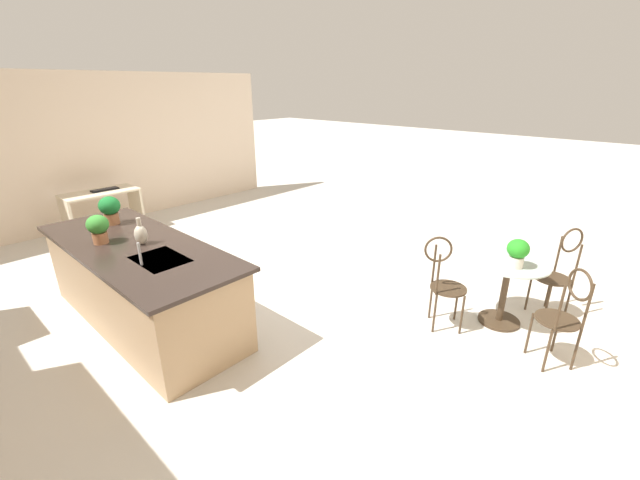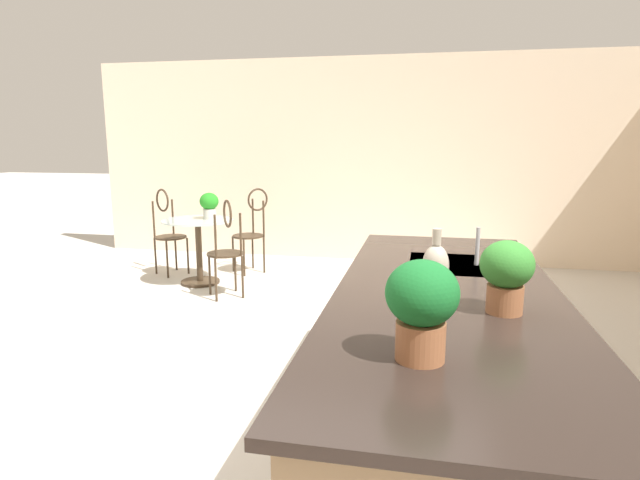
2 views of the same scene
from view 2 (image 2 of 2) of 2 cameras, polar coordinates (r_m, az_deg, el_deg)
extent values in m
plane|color=beige|center=(3.31, -2.87, -18.57)|extent=(40.00, 40.00, 0.00)
cube|color=beige|center=(7.09, 5.71, 8.63)|extent=(0.12, 7.80, 2.70)
cube|color=tan|center=(2.76, 13.35, -14.92)|extent=(2.70, 0.96, 0.88)
cube|color=#2D231E|center=(2.59, 13.79, -5.73)|extent=(2.80, 1.06, 0.04)
cube|color=#B2B5BA|center=(3.12, 13.45, -2.78)|extent=(0.56, 0.40, 0.03)
cylinder|color=#3D2D1E|center=(6.18, -12.97, -4.48)|extent=(0.44, 0.44, 0.03)
cylinder|color=#3D2D1E|center=(6.10, -13.11, -1.19)|extent=(0.07, 0.07, 0.69)
cylinder|color=#B2C6C1|center=(6.04, -13.26, 2.10)|extent=(0.80, 0.80, 0.01)
cylinder|color=#3D2D1E|center=(6.60, -14.28, -1.70)|extent=(0.03, 0.03, 0.45)
cylinder|color=#3D2D1E|center=(6.46, -16.39, -2.07)|extent=(0.03, 0.03, 0.45)
cylinder|color=#3D2D1E|center=(6.83, -15.51, -1.33)|extent=(0.03, 0.03, 0.45)
cylinder|color=#3D2D1E|center=(6.70, -17.58, -1.68)|extent=(0.03, 0.03, 0.45)
cylinder|color=#3D2D1E|center=(6.60, -16.05, 0.30)|extent=(0.52, 0.52, 0.02)
cylinder|color=#3D2D1E|center=(6.76, -15.82, 2.40)|extent=(0.03, 0.03, 0.45)
cylinder|color=#3D2D1E|center=(6.63, -17.76, 2.14)|extent=(0.03, 0.03, 0.45)
torus|color=#3D2D1E|center=(6.67, -16.89, 4.19)|extent=(0.17, 0.25, 0.28)
cylinder|color=#3D2D1E|center=(6.34, -8.32, -1.96)|extent=(0.03, 0.03, 0.45)
cylinder|color=#3D2D1E|center=(6.59, -9.50, -1.52)|extent=(0.03, 0.03, 0.45)
cylinder|color=#3D2D1E|center=(6.48, -6.15, -1.64)|extent=(0.03, 0.03, 0.45)
cylinder|color=#3D2D1E|center=(6.72, -7.38, -1.22)|extent=(0.03, 0.03, 0.45)
cylinder|color=#3D2D1E|center=(6.48, -7.89, 0.45)|extent=(0.54, 0.54, 0.02)
cylinder|color=#3D2D1E|center=(6.41, -6.20, 2.32)|extent=(0.03, 0.03, 0.45)
cylinder|color=#3D2D1E|center=(6.63, -7.36, 2.58)|extent=(0.03, 0.03, 0.45)
torus|color=#3D2D1E|center=(6.49, -6.84, 4.41)|extent=(0.23, 0.21, 0.28)
cylinder|color=#3D2D1E|center=(5.67, -11.99, -3.64)|extent=(0.03, 0.03, 0.45)
cylinder|color=#3D2D1E|center=(5.74, -9.26, -3.38)|extent=(0.03, 0.03, 0.45)
cylinder|color=#3D2D1E|center=(5.41, -11.34, -4.33)|extent=(0.03, 0.03, 0.45)
cylinder|color=#3D2D1E|center=(5.47, -8.48, -4.05)|extent=(0.03, 0.03, 0.45)
cylinder|color=#3D2D1E|center=(5.52, -10.35, -1.48)|extent=(0.53, 0.53, 0.02)
cylinder|color=#3D2D1E|center=(5.30, -11.39, 0.35)|extent=(0.03, 0.03, 0.45)
cylinder|color=#3D2D1E|center=(5.36, -8.69, 0.56)|extent=(0.03, 0.03, 0.45)
torus|color=#3D2D1E|center=(5.30, -10.11, 2.85)|extent=(0.24, 0.19, 0.28)
cylinder|color=#B2B5BA|center=(3.11, 16.86, -0.66)|extent=(0.02, 0.02, 0.22)
cylinder|color=beige|center=(6.06, -12.00, 2.81)|extent=(0.15, 0.15, 0.12)
ellipsoid|color=#269223|center=(6.04, -12.05, 4.18)|extent=(0.21, 0.21, 0.19)
cylinder|color=#9E603D|center=(2.31, 19.57, -6.11)|extent=(0.15, 0.15, 0.12)
ellipsoid|color=#358630|center=(2.27, 19.81, -2.52)|extent=(0.22, 0.22, 0.20)
cylinder|color=#9E603D|center=(1.76, 10.93, -10.79)|extent=(0.16, 0.16, 0.13)
ellipsoid|color=#196D2C|center=(1.71, 11.13, -5.72)|extent=(0.24, 0.24, 0.22)
ellipsoid|color=#BCB29E|center=(2.61, 12.54, -2.76)|extent=(0.13, 0.13, 0.21)
cylinder|color=#BCB29E|center=(2.58, 12.68, 0.35)|extent=(0.04, 0.04, 0.08)
camera|label=1|loc=(6.80, 26.97, 17.05)|focal=22.52mm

